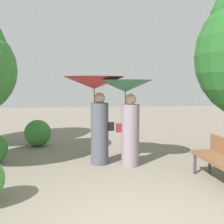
# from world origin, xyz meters

# --- Properties ---
(ground_plane) EXTENTS (40.00, 40.00, 0.00)m
(ground_plane) POSITION_xyz_m (0.00, 0.00, 0.00)
(ground_plane) COLOR gray
(person_left) EXTENTS (1.43, 1.43, 2.07)m
(person_left) POSITION_xyz_m (-0.43, 2.87, 1.56)
(person_left) COLOR #474C56
(person_left) RESTS_ON ground
(person_right) EXTENTS (1.25, 1.25, 2.00)m
(person_right) POSITION_xyz_m (0.27, 2.65, 1.45)
(person_right) COLOR gray
(person_right) RESTS_ON ground
(park_bench) EXTENTS (0.56, 1.52, 0.83)m
(park_bench) POSITION_xyz_m (1.89, 1.22, 0.51)
(park_bench) COLOR #38383D
(park_bench) RESTS_ON ground
(bush_path_right) EXTENTS (0.81, 0.81, 0.81)m
(bush_path_right) POSITION_xyz_m (-2.13, 4.99, 0.41)
(bush_path_right) COLOR #387F33
(bush_path_right) RESTS_ON ground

